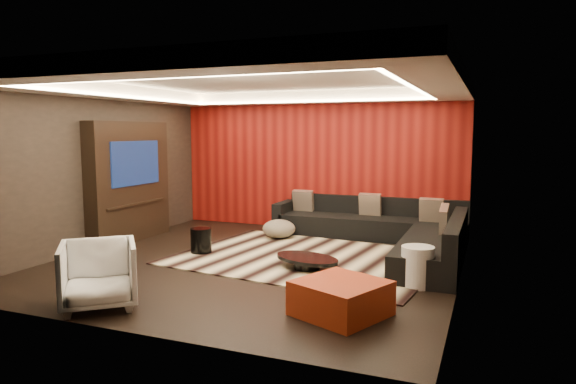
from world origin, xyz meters
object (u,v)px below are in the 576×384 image
at_px(coffee_table, 307,263).
at_px(sectional_sofa, 390,232).
at_px(white_side_table, 418,267).
at_px(orange_ottoman, 341,298).
at_px(armchair, 98,274).
at_px(drum_stool, 201,240).

height_order(coffee_table, sectional_sofa, sectional_sofa).
bearing_deg(sectional_sofa, white_side_table, -70.85).
bearing_deg(orange_ottoman, armchair, -163.70).
relative_size(drum_stool, orange_ottoman, 0.47).
relative_size(orange_ottoman, sectional_sofa, 0.24).
bearing_deg(orange_ottoman, coffee_table, 121.16).
bearing_deg(orange_ottoman, sectional_sofa, 91.95).
bearing_deg(drum_stool, armchair, -84.00).
distance_m(coffee_table, orange_ottoman, 1.89).
height_order(orange_ottoman, armchair, armchair).
relative_size(coffee_table, drum_stool, 2.57).
height_order(white_side_table, armchair, armchair).
xyz_separation_m(drum_stool, white_side_table, (3.59, -0.53, 0.04)).
height_order(coffee_table, drum_stool, drum_stool).
height_order(coffee_table, armchair, armchair).
bearing_deg(white_side_table, armchair, -146.76).
distance_m(drum_stool, sectional_sofa, 3.29).
height_order(drum_stool, orange_ottoman, drum_stool).
relative_size(coffee_table, sectional_sofa, 0.29).
distance_m(coffee_table, drum_stool, 2.01).
distance_m(armchair, sectional_sofa, 5.06).
bearing_deg(coffee_table, sectional_sofa, 66.61).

